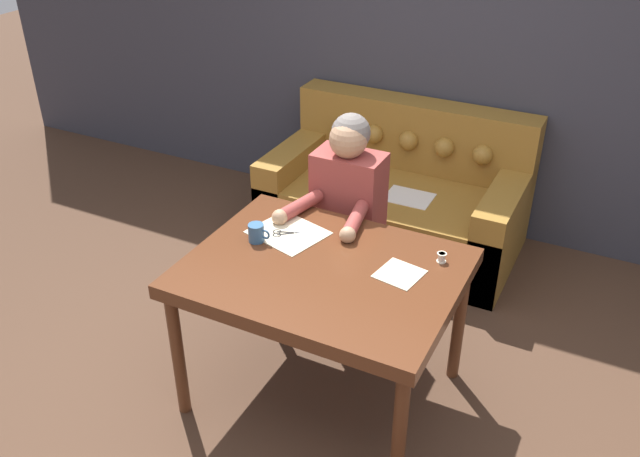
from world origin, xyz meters
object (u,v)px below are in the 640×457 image
object	(u,v)px
dining_table	(323,280)
thread_spool	(442,257)
person	(347,221)
scissors	(288,233)
couch	(397,199)
mug	(257,233)

from	to	relation	value
dining_table	thread_spool	world-z (taller)	thread_spool
person	scissors	xyz separation A→B (m)	(-0.10, -0.46, 0.15)
couch	person	size ratio (longest dim) A/B	1.34
dining_table	person	world-z (taller)	person
scissors	person	bearing A→B (deg)	77.48
mug	thread_spool	bearing A→B (deg)	14.95
dining_table	thread_spool	distance (m)	0.55
dining_table	couch	distance (m)	1.61
dining_table	thread_spool	xyz separation A→B (m)	(0.46, 0.28, 0.10)
dining_table	scissors	world-z (taller)	scissors
scissors	mug	xyz separation A→B (m)	(-0.10, -0.13, 0.04)
scissors	couch	bearing A→B (deg)	87.53
scissors	thread_spool	bearing A→B (deg)	7.64
mug	dining_table	bearing A→B (deg)	-7.90
dining_table	couch	size ratio (longest dim) A/B	0.74
person	thread_spool	bearing A→B (deg)	-29.76
couch	thread_spool	bearing A→B (deg)	-61.78
dining_table	thread_spool	size ratio (longest dim) A/B	27.13
couch	mug	distance (m)	1.58
couch	mug	xyz separation A→B (m)	(-0.16, -1.50, 0.49)
couch	scissors	distance (m)	1.44
mug	scissors	bearing A→B (deg)	50.99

